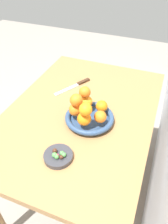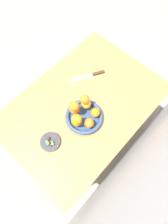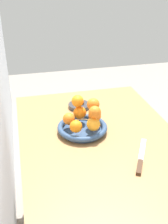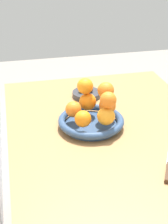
{
  "view_description": "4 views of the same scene",
  "coord_description": "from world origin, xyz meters",
  "px_view_note": "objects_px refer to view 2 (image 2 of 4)",
  "views": [
    {
      "loc": [
        0.83,
        0.34,
        1.49
      ],
      "look_at": [
        0.1,
        0.06,
        0.83
      ],
      "focal_mm": 35.0,
      "sensor_mm": 36.0,
      "label": 1
    },
    {
      "loc": [
        0.35,
        0.34,
        1.83
      ],
      "look_at": [
        0.07,
        0.07,
        0.85
      ],
      "focal_mm": 28.0,
      "sensor_mm": 36.0,
      "label": 2
    },
    {
      "loc": [
        -1.08,
        0.34,
        1.48
      ],
      "look_at": [
        0.1,
        0.05,
        0.83
      ],
      "focal_mm": 45.0,
      "sensor_mm": 36.0,
      "label": 3
    },
    {
      "loc": [
        -1.01,
        0.34,
        1.39
      ],
      "look_at": [
        0.04,
        0.11,
        0.82
      ],
      "focal_mm": 55.0,
      "sensor_mm": 36.0,
      "label": 4
    }
  ],
  "objects_px": {
    "orange_4": "(89,123)",
    "candy_ball_3": "(53,144)",
    "dining_table": "(83,110)",
    "orange_0": "(95,113)",
    "orange_7": "(76,119)",
    "knife": "(91,75)",
    "fruit_bowl": "(84,117)",
    "orange_2": "(74,109)",
    "candy_ball_0": "(52,142)",
    "candy_ball_1": "(51,145)",
    "orange_6": "(74,106)",
    "orange_1": "(86,104)",
    "orange_3": "(76,121)",
    "candy_dish": "(50,142)",
    "candy_ball_4": "(48,143)",
    "candy_ball_6": "(48,138)",
    "candy_ball_5": "(47,142)",
    "orange_5": "(85,99)",
    "candy_ball_2": "(48,144)"
  },
  "relations": [
    {
      "from": "orange_0",
      "to": "candy_ball_0",
      "type": "bearing_deg",
      "value": -12.96
    },
    {
      "from": "candy_ball_4",
      "to": "knife",
      "type": "bearing_deg",
      "value": -164.73
    },
    {
      "from": "orange_5",
      "to": "candy_ball_1",
      "type": "distance_m",
      "value": 0.35
    },
    {
      "from": "orange_6",
      "to": "candy_ball_4",
      "type": "bearing_deg",
      "value": 4.2
    },
    {
      "from": "candy_ball_1",
      "to": "candy_ball_3",
      "type": "height_order",
      "value": "candy_ball_3"
    },
    {
      "from": "fruit_bowl",
      "to": "orange_0",
      "type": "xyz_separation_m",
      "value": [
        -0.05,
        0.04,
        0.05
      ]
    },
    {
      "from": "candy_dish",
      "to": "candy_ball_2",
      "type": "xyz_separation_m",
      "value": [
        0.02,
        0.0,
        0.02
      ]
    },
    {
      "from": "orange_2",
      "to": "candy_ball_6",
      "type": "height_order",
      "value": "orange_2"
    },
    {
      "from": "fruit_bowl",
      "to": "orange_3",
      "type": "relative_size",
      "value": 3.73
    },
    {
      "from": "orange_6",
      "to": "candy_ball_5",
      "type": "distance_m",
      "value": 0.27
    },
    {
      "from": "candy_ball_0",
      "to": "candy_ball_1",
      "type": "xyz_separation_m",
      "value": [
        0.02,
        0.01,
        -0.0
      ]
    },
    {
      "from": "orange_0",
      "to": "candy_ball_6",
      "type": "bearing_deg",
      "value": -18.5
    },
    {
      "from": "orange_1",
      "to": "fruit_bowl",
      "type": "bearing_deg",
      "value": 33.83
    },
    {
      "from": "orange_0",
      "to": "orange_1",
      "type": "xyz_separation_m",
      "value": [
        -0.0,
        -0.08,
        0.0
      ]
    },
    {
      "from": "orange_6",
      "to": "knife",
      "type": "distance_m",
      "value": 0.35
    },
    {
      "from": "candy_dish",
      "to": "candy_ball_4",
      "type": "distance_m",
      "value": 0.02
    },
    {
      "from": "candy_dish",
      "to": "candy_ball_4",
      "type": "xyz_separation_m",
      "value": [
        0.01,
        0.0,
        0.02
      ]
    },
    {
      "from": "dining_table",
      "to": "orange_0",
      "type": "xyz_separation_m",
      "value": [
        0.01,
        0.12,
        0.16
      ]
    },
    {
      "from": "orange_1",
      "to": "candy_ball_0",
      "type": "bearing_deg",
      "value": 1.97
    },
    {
      "from": "orange_2",
      "to": "orange_3",
      "type": "bearing_deg",
      "value": 53.7
    },
    {
      "from": "orange_2",
      "to": "orange_6",
      "type": "height_order",
      "value": "orange_6"
    },
    {
      "from": "knife",
      "to": "orange_6",
      "type": "bearing_deg",
      "value": 23.97
    },
    {
      "from": "candy_dish",
      "to": "orange_7",
      "type": "xyz_separation_m",
      "value": [
        -0.19,
        0.05,
        0.12
      ]
    },
    {
      "from": "candy_ball_4",
      "to": "candy_ball_0",
      "type": "bearing_deg",
      "value": 147.09
    },
    {
      "from": "orange_1",
      "to": "orange_2",
      "type": "height_order",
      "value": "same"
    },
    {
      "from": "orange_3",
      "to": "candy_ball_3",
      "type": "bearing_deg",
      "value": -4.19
    },
    {
      "from": "candy_dish",
      "to": "candy_ball_0",
      "type": "distance_m",
      "value": 0.03
    },
    {
      "from": "orange_3",
      "to": "orange_6",
      "type": "distance_m",
      "value": 0.09
    },
    {
      "from": "candy_ball_5",
      "to": "orange_6",
      "type": "bearing_deg",
      "value": -178.13
    },
    {
      "from": "orange_0",
      "to": "orange_5",
      "type": "bearing_deg",
      "value": -89.44
    },
    {
      "from": "orange_7",
      "to": "orange_3",
      "type": "bearing_deg",
      "value": -122.86
    },
    {
      "from": "orange_2",
      "to": "orange_3",
      "type": "relative_size",
      "value": 0.97
    },
    {
      "from": "dining_table",
      "to": "knife",
      "type": "relative_size",
      "value": 4.64
    },
    {
      "from": "dining_table",
      "to": "orange_3",
      "type": "xyz_separation_m",
      "value": [
        0.13,
        0.07,
        0.16
      ]
    },
    {
      "from": "candy_ball_3",
      "to": "orange_6",
      "type": "bearing_deg",
      "value": -169.91
    },
    {
      "from": "orange_7",
      "to": "orange_5",
      "type": "bearing_deg",
      "value": -157.31
    },
    {
      "from": "orange_1",
      "to": "orange_4",
      "type": "relative_size",
      "value": 1.08
    },
    {
      "from": "orange_7",
      "to": "orange_4",
      "type": "bearing_deg",
      "value": 131.92
    },
    {
      "from": "orange_0",
      "to": "candy_ball_1",
      "type": "bearing_deg",
      "value": -11.12
    },
    {
      "from": "candy_dish",
      "to": "knife",
      "type": "height_order",
      "value": "candy_dish"
    },
    {
      "from": "candy_ball_1",
      "to": "candy_ball_6",
      "type": "distance_m",
      "value": 0.04
    },
    {
      "from": "orange_7",
      "to": "knife",
      "type": "bearing_deg",
      "value": -150.27
    },
    {
      "from": "orange_0",
      "to": "candy_dish",
      "type": "bearing_deg",
      "value": -15.25
    },
    {
      "from": "dining_table",
      "to": "candy_ball_6",
      "type": "bearing_deg",
      "value": 1.99
    },
    {
      "from": "candy_ball_5",
      "to": "candy_ball_3",
      "type": "bearing_deg",
      "value": 114.05
    },
    {
      "from": "orange_0",
      "to": "orange_5",
      "type": "relative_size",
      "value": 1.03
    },
    {
      "from": "fruit_bowl",
      "to": "orange_2",
      "type": "relative_size",
      "value": 3.85
    },
    {
      "from": "fruit_bowl",
      "to": "orange_1",
      "type": "bearing_deg",
      "value": -146.17
    },
    {
      "from": "orange_2",
      "to": "candy_ball_1",
      "type": "xyz_separation_m",
      "value": [
        0.26,
        0.05,
        -0.04
      ]
    },
    {
      "from": "orange_4",
      "to": "candy_ball_3",
      "type": "distance_m",
      "value": 0.25
    }
  ]
}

